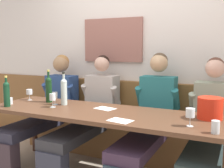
{
  "coord_description": "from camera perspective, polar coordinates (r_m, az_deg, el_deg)",
  "views": [
    {
      "loc": [
        1.27,
        -2.28,
        1.37
      ],
      "look_at": [
        -0.05,
        0.45,
        0.97
      ],
      "focal_mm": 43.82,
      "sensor_mm": 36.0,
      "label": 1
    }
  ],
  "objects": [
    {
      "name": "wine_glass_near_bucket",
      "position": [
        3.18,
        -11.83,
        -2.44
      ],
      "size": [
        0.06,
        0.06,
        0.15
      ],
      "color": "silver",
      "rests_on": "dining_table"
    },
    {
      "name": "water_tumbler_left",
      "position": [
        2.23,
        20.78,
        -8.39
      ],
      "size": [
        0.06,
        0.06,
        0.1
      ],
      "primitive_type": "cylinder",
      "color": "silver",
      "rests_on": "dining_table"
    },
    {
      "name": "tasting_sheet_right_guest",
      "position": [
        2.94,
        -1.46,
        -5.13
      ],
      "size": [
        0.24,
        0.2,
        0.0
      ],
      "primitive_type": "cube",
      "rotation": [
        0.0,
        0.0,
        -0.24
      ],
      "color": "white",
      "rests_on": "dining_table"
    },
    {
      "name": "water_tumbler_right",
      "position": [
        3.37,
        -20.56,
        -3.32
      ],
      "size": [
        0.07,
        0.07,
        0.08
      ],
      "primitive_type": "cylinder",
      "color": "silver",
      "rests_on": "dining_table"
    },
    {
      "name": "person_right_seat",
      "position": [
        2.99,
        7.84,
        -6.71
      ],
      "size": [
        0.51,
        1.24,
        1.32
      ],
      "color": "#253441",
      "rests_on": "ground"
    },
    {
      "name": "wine_bottle_green_tall",
      "position": [
        3.14,
        -10.0,
        -1.39
      ],
      "size": [
        0.07,
        0.07,
        0.38
      ],
      "color": "silver",
      "rests_on": "dining_table"
    },
    {
      "name": "wine_glass_right_end",
      "position": [
        3.05,
        -12.3,
        -2.84
      ],
      "size": [
        0.07,
        0.07,
        0.15
      ],
      "color": "silver",
      "rests_on": "dining_table"
    },
    {
      "name": "tasting_sheet_left_guest",
      "position": [
        2.46,
        1.7,
        -7.64
      ],
      "size": [
        0.23,
        0.18,
        0.0
      ],
      "primitive_type": "cube",
      "rotation": [
        0.0,
        0.0,
        -0.17
      ],
      "color": "white",
      "rests_on": "dining_table"
    },
    {
      "name": "wine_bottle_amber_mid",
      "position": [
        3.34,
        -13.06,
        -0.94
      ],
      "size": [
        0.08,
        0.08,
        0.39
      ],
      "color": "#143519",
      "rests_on": "dining_table"
    },
    {
      "name": "wine_bottle_clear_water",
      "position": [
        3.22,
        -21.14,
        -1.79
      ],
      "size": [
        0.07,
        0.07,
        0.34
      ],
      "color": "#113720",
      "rests_on": "dining_table"
    },
    {
      "name": "person_left_seat",
      "position": [
        2.88,
        19.63,
        -7.94
      ],
      "size": [
        0.49,
        1.25,
        1.28
      ],
      "color": "#363133",
      "rests_on": "ground"
    },
    {
      "name": "dining_table",
      "position": [
        2.82,
        -1.86,
        -7.18
      ],
      "size": [
        2.55,
        0.78,
        0.73
      ],
      "color": "#513321",
      "rests_on": "ground"
    },
    {
      "name": "wood_wainscot_panel",
      "position": [
        3.66,
        4.68,
        -6.76
      ],
      "size": [
        6.8,
        0.03,
        0.94
      ],
      "primitive_type": "cube",
      "color": "brown",
      "rests_on": "ground"
    },
    {
      "name": "person_center_left_seat",
      "position": [
        3.29,
        -4.71,
        -5.71
      ],
      "size": [
        0.5,
        1.24,
        1.28
      ],
      "color": "#2C2F3E",
      "rests_on": "ground"
    },
    {
      "name": "wall_bench",
      "position": [
        3.53,
        3.4,
        -10.53
      ],
      "size": [
        2.85,
        0.42,
        0.94
      ],
      "color": "brown",
      "rests_on": "ground"
    },
    {
      "name": "room_wall_back",
      "position": [
        3.6,
        5.09,
        7.94
      ],
      "size": [
        6.8,
        0.12,
        2.8
      ],
      "color": "silver",
      "rests_on": "ground"
    },
    {
      "name": "person_center_right_seat",
      "position": [
        3.65,
        -13.32,
        -4.32
      ],
      "size": [
        0.51,
        1.24,
        1.28
      ],
      "color": "#33272F",
      "rests_on": "ground"
    },
    {
      "name": "wine_glass_mid_right",
      "position": [
        3.54,
        -16.86,
        -1.64
      ],
      "size": [
        0.07,
        0.07,
        0.14
      ],
      "color": "silver",
      "rests_on": "dining_table"
    },
    {
      "name": "wine_glass_by_bottle",
      "position": [
        2.35,
        16.02,
        -5.88
      ],
      "size": [
        0.07,
        0.07,
        0.15
      ],
      "color": "silver",
      "rests_on": "dining_table"
    },
    {
      "name": "ice_bucket",
      "position": [
        2.65,
        19.78,
        -4.77
      ],
      "size": [
        0.23,
        0.23,
        0.2
      ],
      "primitive_type": "cylinder",
      "color": "red",
      "rests_on": "dining_table"
    }
  ]
}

